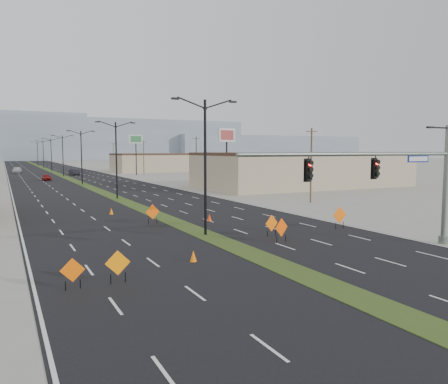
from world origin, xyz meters
name	(u,v)px	position (x,y,z in m)	size (l,w,h in m)	color
ground	(304,276)	(0.00, 0.00, 0.00)	(600.00, 600.00, 0.00)	gray
road_surface	(62,176)	(0.00, 100.00, 0.00)	(25.00, 400.00, 0.02)	black
median_strip	(62,176)	(0.00, 100.00, 0.00)	(2.00, 400.00, 0.04)	#2C4217
building_se_near	(303,171)	(34.00, 45.00, 2.75)	(36.00, 18.00, 5.50)	tan
building_se_far	(186,163)	(38.00, 110.00, 2.50)	(44.00, 16.00, 5.00)	tan
mesa_center	(86,140)	(40.00, 300.00, 14.00)	(220.00, 50.00, 28.00)	gray
mesa_east	(264,147)	(180.00, 290.00, 9.00)	(160.00, 50.00, 18.00)	gray
signal_mast	(397,175)	(8.56, 2.00, 4.79)	(16.30, 0.60, 8.00)	slate
streetlight_0	(205,163)	(0.00, 12.00, 5.42)	(5.15, 0.24, 10.02)	black
streetlight_1	(116,157)	(0.00, 40.00, 5.42)	(5.15, 0.24, 10.02)	black
streetlight_2	(81,155)	(0.00, 68.00, 5.42)	(5.15, 0.24, 10.02)	black
streetlight_3	(63,154)	(0.00, 96.00, 5.42)	(5.15, 0.24, 10.02)	black
streetlight_4	(51,154)	(0.00, 124.00, 5.42)	(5.15, 0.24, 10.02)	black
streetlight_5	(43,153)	(0.00, 152.00, 5.42)	(5.15, 0.24, 10.02)	black
streetlight_6	(38,153)	(0.00, 180.00, 5.42)	(5.15, 0.24, 10.02)	black
utility_pole_0	(311,164)	(20.00, 25.00, 4.67)	(1.60, 0.20, 9.00)	#4C3823
utility_pole_1	(196,159)	(20.00, 60.00, 4.67)	(1.60, 0.20, 9.00)	#4C3823
utility_pole_2	(144,157)	(20.00, 95.00, 4.67)	(1.60, 0.20, 9.00)	#4C3823
utility_pole_3	(113,156)	(20.00, 130.00, 4.67)	(1.60, 0.20, 9.00)	#4C3823
car_left	(46,177)	(-5.14, 81.61, 0.67)	(1.59, 3.96, 1.35)	maroon
car_mid	(74,172)	(3.08, 99.85, 0.77)	(1.63, 4.67, 1.54)	black
car_far	(17,170)	(-9.64, 120.15, 0.80)	(2.23, 5.49, 1.59)	#B6BDC0
construction_sign_0	(72,271)	(-10.72, 3.00, 0.86)	(1.10, 0.14, 1.47)	#F15C05
construction_sign_1	(118,264)	(-8.66, 3.06, 0.94)	(1.20, 0.13, 1.59)	orange
construction_sign_2	(153,213)	(-2.00, 18.55, 1.01)	(1.28, 0.18, 1.71)	#FA5405
construction_sign_3	(272,224)	(4.06, 9.24, 0.95)	(1.20, 0.30, 1.62)	#FF6C05
construction_sign_4	(281,228)	(3.53, 7.20, 1.00)	(1.23, 0.40, 1.69)	#FF5105
construction_sign_5	(340,216)	(10.83, 9.58, 1.06)	(1.34, 0.05, 1.79)	#FF6005
cone_0	(193,256)	(-3.88, 5.15, 0.33)	(0.40, 0.40, 0.66)	#FF6D05
cone_1	(209,217)	(3.02, 17.78, 0.33)	(0.40, 0.40, 0.66)	#FE3905
cone_2	(283,223)	(7.23, 12.40, 0.30)	(0.36, 0.36, 0.60)	#D86804
cone_3	(111,211)	(-3.91, 25.90, 0.33)	(0.40, 0.40, 0.67)	orange
pole_sign_east_near	(227,140)	(18.14, 43.68, 8.01)	(3.19, 1.03, 9.79)	black
pole_sign_east_far	(136,142)	(17.77, 94.27, 8.57)	(3.35, 1.35, 10.43)	black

